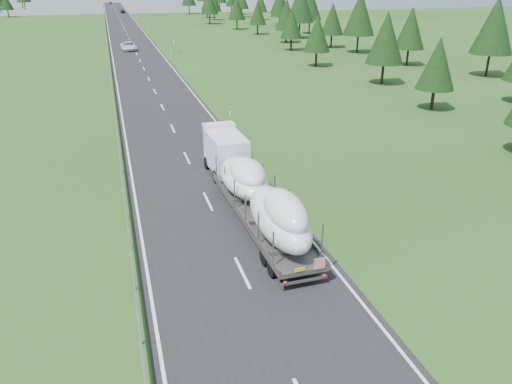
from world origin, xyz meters
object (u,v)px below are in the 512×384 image
object	(u,v)px
distant_van	(129,46)
highway_sign	(174,44)
distant_car_blue	(110,3)
boat_truck	(252,185)
distant_car_dark	(123,11)

from	to	relation	value
distant_van	highway_sign	bearing A→B (deg)	-40.68
highway_sign	distant_car_blue	bearing A→B (deg)	92.34
boat_truck	distant_car_blue	size ratio (longest dim) A/B	4.25
distant_van	distant_car_dark	distance (m)	118.83
highway_sign	boat_truck	world-z (taller)	boat_truck
highway_sign	distant_car_dark	distance (m)	125.19
highway_sign	distant_car_dark	xyz separation A→B (m)	(-4.80, 125.09, -1.05)
boat_truck	highway_sign	bearing A→B (deg)	86.19
distant_car_dark	distant_car_blue	world-z (taller)	distant_car_dark
distant_van	distant_car_dark	xyz separation A→B (m)	(3.57, 118.78, -0.09)
boat_truck	distant_car_dark	bearing A→B (deg)	89.97
highway_sign	distant_car_blue	distance (m)	203.48
distant_car_blue	highway_sign	bearing A→B (deg)	-87.37
distant_van	distant_car_dark	size ratio (longest dim) A/B	1.37
highway_sign	distant_van	bearing A→B (deg)	142.95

